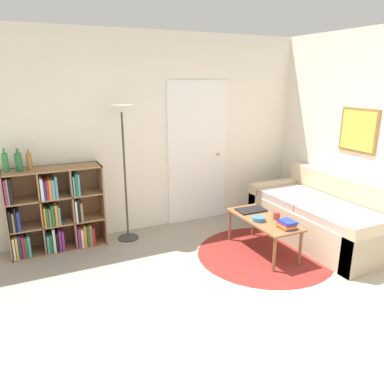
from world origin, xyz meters
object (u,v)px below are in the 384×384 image
laptop (251,210)px  cup (276,216)px  bottle_left (5,162)px  bottle_middle (19,162)px  couch (323,218)px  bowl (259,219)px  bottle_right (29,161)px  coffee_table (263,222)px  floor_lamp (122,130)px  bookshelf (53,213)px

laptop → cup: 0.39m
bottle_left → bottle_middle: size_ratio=1.02×
couch → bowl: couch is taller
laptop → bottle_right: (-2.44, 0.87, 0.68)m
couch → coffee_table: size_ratio=1.88×
floor_lamp → coffee_table: bearing=-38.6°
cup → coffee_table: bearing=143.5°
bookshelf → cup: (2.36, -1.24, 0.00)m
couch → bottle_left: bearing=161.5°
floor_lamp → cup: floor_lamp is taller
cup → laptop: bearing=105.0°
bowl → floor_lamp: bearing=138.1°
floor_lamp → bowl: (1.25, -1.12, -0.97)m
floor_lamp → couch: 2.77m
bowl → bottle_left: bottle_left is taller
bookshelf → floor_lamp: (0.88, -0.08, 0.95)m
bookshelf → bottle_right: 0.68m
floor_lamp → bowl: 1.94m
bowl → couch: bearing=1.1°
couch → bottle_right: size_ratio=7.94×
couch → bottle_middle: size_ratio=7.30×
couch → bottle_middle: bottle_middle is taller
bookshelf → bowl: (2.14, -1.20, -0.01)m
bowl → laptop: bearing=70.2°
floor_lamp → laptop: 1.86m
coffee_table → bottle_left: bottle_left is taller
bowl → bottle_right: size_ratio=0.62×
coffee_table → bottle_left: (-2.67, 1.18, 0.75)m
bookshelf → couch: bearing=-20.5°
bookshelf → laptop: size_ratio=3.08×
bookshelf → bottle_left: bearing=176.8°
bottle_right → bottle_middle: bearing=-171.6°
couch → bowl: size_ratio=12.89×
laptop → cup: size_ratio=4.07×
floor_lamp → cup: 2.10m
bottle_middle → coffee_table: bearing=-24.3°
couch → laptop: couch is taller
coffee_table → bowl: 0.13m
laptop → floor_lamp: bearing=150.0°
bookshelf → bottle_left: 0.79m
coffee_table → bowl: bearing=-157.0°
couch → bookshelf: bearing=159.5°
couch → coffee_table: bearing=178.6°
bowl → bottle_middle: bottle_middle is taller
bowl → cup: cup is taller
floor_lamp → bowl: bearing=-41.9°
bookshelf → bottle_middle: 0.72m
bottle_right → bookshelf: bearing=-1.1°
coffee_table → laptop: bearing=86.5°
laptop → bottle_middle: (-2.55, 0.86, 0.69)m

